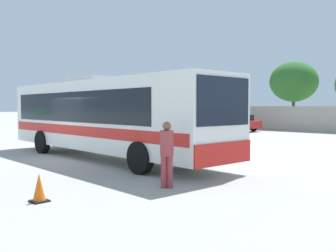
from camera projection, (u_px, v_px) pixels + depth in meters
The scene contains 10 objects.
ground_plane at pixel (217, 142), 22.70m from camera, with size 300.00×300.00×0.00m, color #A3A099.
perimeter_wall at pixel (310, 119), 32.09m from camera, with size 80.00×0.30×2.20m, color #9E998C.
coach_bus_white_red at pixel (104, 114), 15.63m from camera, with size 12.61×3.34×3.40m.
attendant_by_bus_door at pixel (167, 151), 9.85m from camera, with size 0.50×0.50×1.74m.
vendor_umbrella_near_gate_red at pixel (67, 110), 25.60m from camera, with size 1.99×1.99×2.23m.
parked_car_leftmost_maroon at pixel (183, 121), 36.96m from camera, with size 4.34×2.17×1.48m.
parked_car_second_red at pixel (236, 122), 33.16m from camera, with size 4.38×2.29×1.45m.
roadside_tree_left at pixel (217, 91), 44.34m from camera, with size 4.57×4.57×5.93m.
roadside_tree_midleft at pixel (294, 82), 39.63m from camera, with size 4.98×4.98×6.91m.
traffic_cone_on_apron at pixel (39, 188), 8.43m from camera, with size 0.36×0.36×0.64m.
Camera 1 is at (13.63, -8.29, 2.12)m, focal length 40.38 mm.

